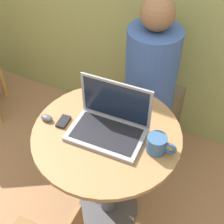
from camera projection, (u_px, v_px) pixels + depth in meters
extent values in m
plane|color=#9E704C|center=(108.00, 207.00, 2.09)|extent=(12.00, 12.00, 0.00)
cylinder|color=#4C4C51|center=(108.00, 206.00, 2.08)|extent=(0.39, 0.39, 0.02)
cylinder|color=#4C4C51|center=(107.00, 175.00, 1.83)|extent=(0.10, 0.10, 0.70)
cylinder|color=olive|center=(107.00, 134.00, 1.58)|extent=(0.76, 0.76, 0.02)
cube|color=gray|center=(106.00, 135.00, 1.54)|extent=(0.38, 0.25, 0.02)
cube|color=black|center=(106.00, 133.00, 1.54)|extent=(0.33, 0.20, 0.00)
cube|color=gray|center=(116.00, 101.00, 1.53)|extent=(0.37, 0.03, 0.24)
cube|color=#141E33|center=(115.00, 102.00, 1.53)|extent=(0.34, 0.02, 0.21)
cube|color=black|center=(63.00, 122.00, 1.61)|extent=(0.06, 0.09, 0.02)
ellipsoid|color=#4C4C51|center=(47.00, 118.00, 1.62)|extent=(0.07, 0.04, 0.03)
cylinder|color=#335684|center=(157.00, 144.00, 1.45)|extent=(0.09, 0.09, 0.09)
torus|color=#335684|center=(170.00, 148.00, 1.43)|extent=(0.07, 0.02, 0.07)
cube|color=brown|center=(152.00, 119.00, 2.37)|extent=(0.35, 0.48, 0.45)
cylinder|color=#38569E|center=(151.00, 72.00, 1.94)|extent=(0.32, 0.32, 0.59)
sphere|color=brown|center=(158.00, 13.00, 1.67)|extent=(0.20, 0.20, 0.20)
cylinder|color=tan|center=(2.00, 78.00, 2.77)|extent=(0.04, 0.04, 0.41)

